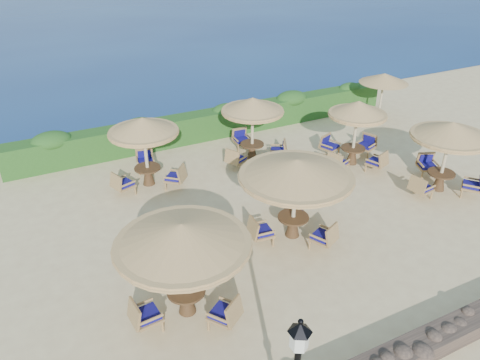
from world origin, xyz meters
TOP-DOWN VIEW (x-y plane):
  - ground at (0.00, 0.00)m, footprint 120.00×120.00m
  - hedge at (0.00, 7.20)m, footprint 18.00×0.90m
  - stone_wall at (0.00, -6.20)m, footprint 15.00×0.65m
  - extra_parasol at (7.80, 5.20)m, footprint 2.30×2.30m
  - cafe_set_0 at (-5.18, -2.59)m, footprint 3.25×3.25m
  - cafe_set_1 at (-1.08, -1.00)m, footprint 3.44×3.44m
  - cafe_set_2 at (5.24, -0.97)m, footprint 2.79×2.79m
  - cafe_set_3 at (-4.11, 4.19)m, footprint 2.72×2.70m
  - cafe_set_4 at (0.32, 4.31)m, footprint 2.77×2.66m
  - cafe_set_5 at (3.75, 2.15)m, footprint 2.87×2.87m

SIDE VIEW (x-z plane):
  - ground at x=0.00m, z-range 0.00..0.00m
  - stone_wall at x=0.00m, z-range 0.00..0.44m
  - hedge at x=0.00m, z-range 0.00..1.20m
  - cafe_set_5 at x=3.75m, z-range 0.33..2.98m
  - cafe_set_4 at x=0.32m, z-range 0.50..3.16m
  - cafe_set_3 at x=-4.11m, z-range 0.51..3.17m
  - cafe_set_2 at x=5.24m, z-range 0.56..3.22m
  - cafe_set_0 at x=-5.18m, z-range 0.67..3.33m
  - cafe_set_1 at x=-1.08m, z-range 0.70..3.36m
  - extra_parasol at x=7.80m, z-range 0.97..3.37m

